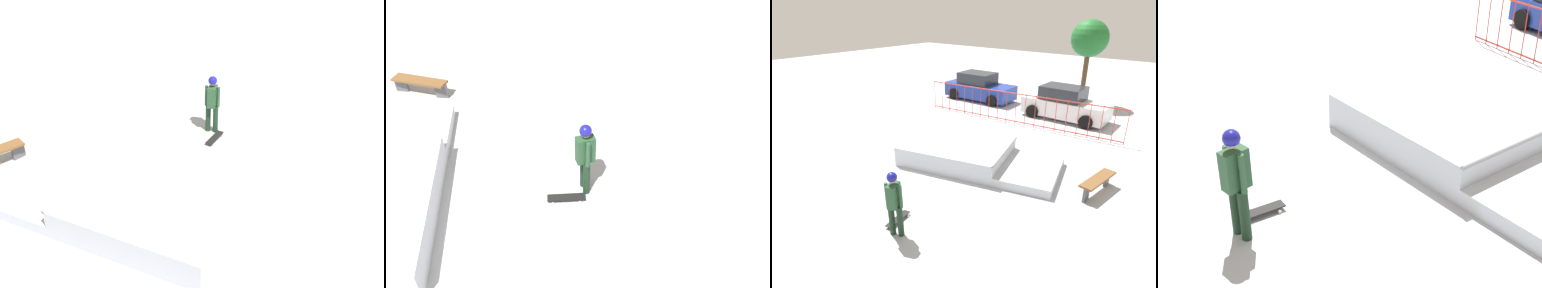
{
  "view_description": "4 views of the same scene",
  "coord_description": "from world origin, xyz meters",
  "views": [
    {
      "loc": [
        -5.53,
        6.37,
        7.25
      ],
      "look_at": [
        1.01,
        -1.45,
        0.9
      ],
      "focal_mm": 45.92,
      "sensor_mm": 36.0,
      "label": 1
    },
    {
      "loc": [
        -4.14,
        -4.08,
        6.43
      ],
      "look_at": [
        2.27,
        -3.3,
        1.0
      ],
      "focal_mm": 37.84,
      "sensor_mm": 36.0,
      "label": 2
    },
    {
      "loc": [
        7.3,
        -7.49,
        5.18
      ],
      "look_at": [
        0.58,
        0.87,
        0.6
      ],
      "focal_mm": 30.18,
      "sensor_mm": 36.0,
      "label": 3
    },
    {
      "loc": [
        8.3,
        -4.35,
        4.86
      ],
      "look_at": [
        1.51,
        -1.61,
        0.9
      ],
      "focal_mm": 49.64,
      "sensor_mm": 36.0,
      "label": 4
    }
  ],
  "objects": [
    {
      "name": "ground_plane",
      "position": [
        0.0,
        0.0,
        0.0
      ],
      "size": [
        60.0,
        60.0,
        0.0
      ],
      "primitive_type": "plane",
      "color": "#B2B7C1"
    },
    {
      "name": "skate_ramp",
      "position": [
        0.92,
        0.75,
        0.32
      ],
      "size": [
        5.88,
        3.87,
        0.74
      ],
      "rotation": [
        0.0,
        0.0,
        0.25
      ],
      "color": "silver",
      "rests_on": "ground"
    },
    {
      "name": "skater",
      "position": [
        1.97,
        -3.49,
        1.01
      ],
      "size": [
        0.41,
        0.44,
        1.73
      ],
      "rotation": [
        0.0,
        0.0,
        5.13
      ],
      "color": "black",
      "rests_on": "ground"
    },
    {
      "name": "skateboard",
      "position": [
        1.59,
        -3.14,
        0.08
      ],
      "size": [
        0.37,
        0.82,
        0.09
      ],
      "rotation": [
        0.0,
        0.0,
        4.9
      ],
      "color": "black",
      "rests_on": "ground"
    }
  ]
}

